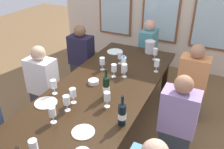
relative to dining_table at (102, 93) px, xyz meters
The scene contains 27 objects.
ground_plane 0.68m from the dining_table, ahead, with size 12.00×12.00×0.00m, color brown.
dining_table is the anchor object (origin of this frame).
white_plate_0 0.64m from the dining_table, 127.75° to the right, with size 0.24×0.24×0.01m, color white.
white_plate_1 1.09m from the dining_table, 106.95° to the left, with size 0.24×0.24×0.01m, color white.
white_plate_2 0.74m from the dining_table, 74.73° to the right, with size 0.21×0.21×0.01m, color white.
metal_pitcher 1.27m from the dining_table, 81.91° to the left, with size 0.16×0.16×0.19m.
wine_bottle_1 0.67m from the dining_table, 45.08° to the right, with size 0.08×0.08×0.31m.
wine_bottle_2 0.26m from the dining_table, 44.33° to the right, with size 0.08×0.08×0.34m.
tasting_bowl_1 0.18m from the dining_table, 155.00° to the left, with size 0.13×0.13×0.05m, color white.
water_bottle 0.51m from the dining_table, 81.13° to the left, with size 0.06×0.06×0.24m.
wine_glass_0 0.44m from the dining_table, 71.90° to the left, with size 0.07×0.07×0.17m.
wine_glass_1 1.10m from the dining_table, 72.83° to the left, with size 0.07×0.07×0.17m.
wine_glass_2 1.13m from the dining_table, 89.67° to the right, with size 0.07×0.07×0.17m.
wine_glass_3 0.84m from the dining_table, 56.99° to the left, with size 0.07×0.07×0.17m.
wine_glass_4 0.37m from the dining_table, 88.59° to the left, with size 0.07×0.07×0.17m.
wine_glass_5 0.51m from the dining_table, 116.55° to the left, with size 0.07×0.07×0.17m.
wine_glass_6 0.55m from the dining_table, 102.89° to the right, with size 0.07×0.07×0.17m.
wine_glass_7 0.75m from the dining_table, 100.13° to the right, with size 0.07×0.07×0.17m.
wine_glass_8 0.73m from the dining_table, 96.20° to the left, with size 0.07×0.07×0.17m.
wine_glass_9 0.56m from the dining_table, 143.19° to the right, with size 0.07×0.07×0.17m.
wine_glass_10 0.39m from the dining_table, 52.59° to the right, with size 0.07×0.07×0.17m.
wine_glass_11 0.43m from the dining_table, 110.17° to the right, with size 0.07×0.07×0.17m.
seated_person_0 0.91m from the dining_table, behind, with size 0.38×0.24×1.11m.
seated_person_1 0.91m from the dining_table, ahead, with size 0.38×0.24×1.11m.
seated_person_4 1.33m from the dining_table, 132.64° to the left, with size 0.38×0.24×1.11m.
seated_person_5 1.30m from the dining_table, 46.28° to the left, with size 0.38×0.24×1.11m.
seated_person_6 1.75m from the dining_table, 90.00° to the left, with size 0.24×0.38×1.11m.
Camera 1 is at (1.13, -2.05, 2.21)m, focal length 38.21 mm.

